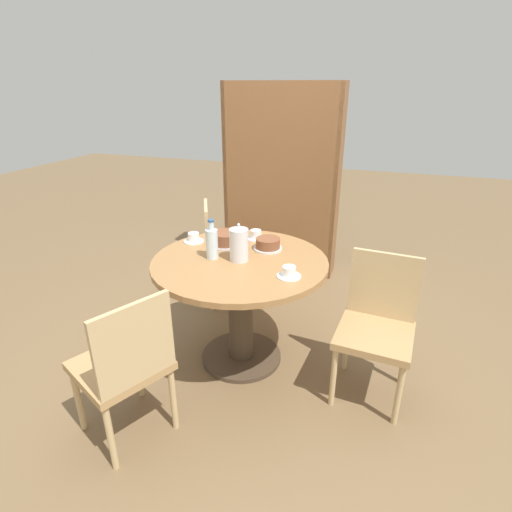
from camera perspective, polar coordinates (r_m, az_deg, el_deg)
name	(u,v)px	position (r m, az deg, el deg)	size (l,w,h in m)	color
ground_plane	(242,357)	(2.88, -2.07, -14.26)	(14.00, 14.00, 0.00)	brown
dining_table	(240,288)	(2.58, -2.25, -4.58)	(1.10, 1.10, 0.75)	#473828
chair_a	(125,364)	(2.17, -18.18, -14.50)	(0.56, 0.56, 0.86)	tan
chair_b	(377,324)	(2.47, 16.90, -9.25)	(0.45, 0.45, 0.86)	tan
chair_c	(224,250)	(3.39, -4.58, 0.89)	(0.56, 0.56, 0.86)	tan
bookshelf	(282,185)	(3.89, 3.76, 10.15)	(1.10, 0.28, 1.78)	brown
coffee_pot	(238,243)	(2.44, -2.54, 1.80)	(0.12, 0.12, 0.24)	silver
water_bottle	(212,243)	(2.49, -6.33, 1.89)	(0.07, 0.07, 0.25)	silver
cake_main	(225,239)	(2.71, -4.41, 2.44)	(0.22, 0.22, 0.09)	silver
cake_second	(268,244)	(2.63, 1.70, 1.71)	(0.19, 0.19, 0.08)	silver
cup_a	(289,273)	(2.27, 4.73, -2.39)	(0.14, 0.14, 0.06)	white
cup_b	(256,235)	(2.81, -0.04, 2.97)	(0.14, 0.14, 0.06)	white
cup_c	(194,238)	(2.79, -8.89, 2.52)	(0.14, 0.14, 0.06)	white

